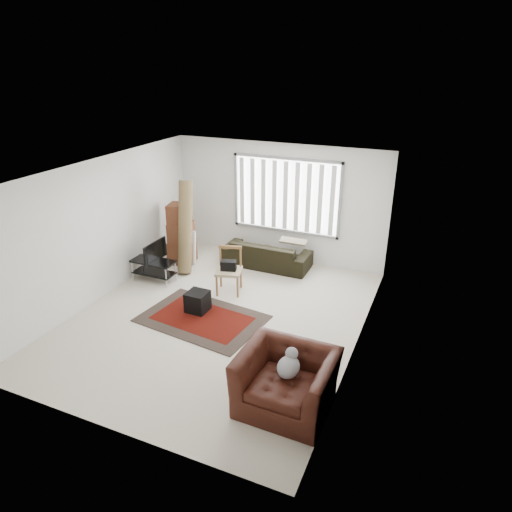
{
  "coord_description": "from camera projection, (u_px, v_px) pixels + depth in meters",
  "views": [
    {
      "loc": [
        3.5,
        -6.37,
        4.39
      ],
      "look_at": [
        0.47,
        0.64,
        1.05
      ],
      "focal_mm": 32.0,
      "sensor_mm": 36.0,
      "label": 1
    }
  ],
  "objects": [
    {
      "name": "room",
      "position": [
        231.0,
        218.0,
        8.1
      ],
      "size": [
        6.0,
        6.02,
        2.71
      ],
      "color": "beige",
      "rests_on": "ground"
    },
    {
      "name": "rolled_rug",
      "position": [
        185.0,
        227.0,
        9.89
      ],
      "size": [
        0.5,
        0.85,
        2.01
      ],
      "primitive_type": "cylinder",
      "rotation": [
        -0.26,
        0.0,
        0.26
      ],
      "color": "brown",
      "rests_on": "ground"
    },
    {
      "name": "moving_boxes",
      "position": [
        181.0,
        236.0,
        10.39
      ],
      "size": [
        0.66,
        0.62,
        1.39
      ],
      "color": "brown",
      "rests_on": "ground"
    },
    {
      "name": "armchair",
      "position": [
        287.0,
        378.0,
        6.07
      ],
      "size": [
        1.28,
        1.12,
        0.93
      ],
      "rotation": [
        0.0,
        0.0,
        -0.02
      ],
      "color": "#36120B",
      "rests_on": "ground"
    },
    {
      "name": "side_chair",
      "position": [
        229.0,
        269.0,
        9.11
      ],
      "size": [
        0.61,
        0.61,
        0.92
      ],
      "rotation": [
        0.0,
        0.0,
        0.28
      ],
      "color": "tan",
      "rests_on": "ground"
    },
    {
      "name": "tv",
      "position": [
        152.0,
        251.0,
        9.49
      ],
      "size": [
        0.1,
        0.76,
        0.43
      ],
      "primitive_type": "imported",
      "rotation": [
        0.0,
        0.0,
        1.57
      ],
      "color": "black",
      "rests_on": "tv_stand"
    },
    {
      "name": "tv_stand",
      "position": [
        154.0,
        266.0,
        9.63
      ],
      "size": [
        0.93,
        0.42,
        0.47
      ],
      "color": "black",
      "rests_on": "ground"
    },
    {
      "name": "white_flatpack",
      "position": [
        183.0,
        247.0,
        10.47
      ],
      "size": [
        0.64,
        0.35,
        0.78
      ],
      "primitive_type": "cube",
      "rotation": [
        -0.17,
        0.0,
        0.22
      ],
      "color": "silver",
      "rests_on": "ground"
    },
    {
      "name": "subwoofer",
      "position": [
        198.0,
        301.0,
        8.5
      ],
      "size": [
        0.39,
        0.39,
        0.38
      ],
      "primitive_type": "cube",
      "rotation": [
        0.0,
        0.0,
        -0.01
      ],
      "color": "black",
      "rests_on": "persian_rug"
    },
    {
      "name": "sofa",
      "position": [
        267.0,
        250.0,
        10.31
      ],
      "size": [
        1.99,
        0.87,
        0.76
      ],
      "primitive_type": "imported",
      "rotation": [
        0.0,
        0.0,
        3.14
      ],
      "color": "black",
      "rests_on": "ground"
    },
    {
      "name": "persian_rug",
      "position": [
        202.0,
        318.0,
        8.33
      ],
      "size": [
        2.32,
        1.69,
        0.02
      ],
      "color": "black",
      "rests_on": "ground"
    }
  ]
}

